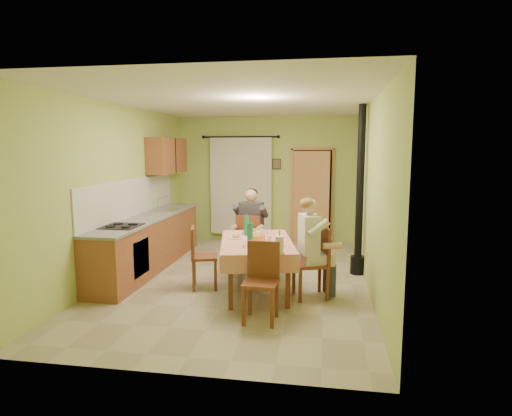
% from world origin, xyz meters
% --- Properties ---
extents(floor, '(4.00, 6.00, 0.01)m').
position_xyz_m(floor, '(0.00, 0.00, 0.00)').
color(floor, tan).
rests_on(floor, ground).
extents(room_shell, '(4.04, 6.04, 2.82)m').
position_xyz_m(room_shell, '(0.00, 0.00, 1.82)').
color(room_shell, '#B5CB68').
rests_on(room_shell, ground).
extents(kitchen_run, '(0.64, 3.64, 1.56)m').
position_xyz_m(kitchen_run, '(-1.71, 0.40, 0.48)').
color(kitchen_run, brown).
rests_on(kitchen_run, ground).
extents(upper_cabinets, '(0.35, 1.40, 0.70)m').
position_xyz_m(upper_cabinets, '(-1.82, 1.70, 1.95)').
color(upper_cabinets, brown).
rests_on(upper_cabinets, room_shell).
extents(curtain, '(1.70, 0.07, 2.22)m').
position_xyz_m(curtain, '(-0.55, 2.90, 1.26)').
color(curtain, black).
rests_on(curtain, ground).
extents(doorway, '(0.96, 0.28, 2.15)m').
position_xyz_m(doorway, '(1.04, 2.92, 1.05)').
color(doorway, black).
rests_on(doorway, ground).
extents(dining_table, '(1.35, 1.87, 0.76)m').
position_xyz_m(dining_table, '(0.36, -0.55, 0.38)').
color(dining_table, '#E18E79').
rests_on(dining_table, ground).
extents(tableware, '(0.92, 1.55, 0.33)m').
position_xyz_m(tableware, '(0.39, -0.65, 0.83)').
color(tableware, white).
rests_on(tableware, dining_table).
extents(chair_far, '(0.46, 0.46, 0.98)m').
position_xyz_m(chair_far, '(0.08, 0.54, 0.29)').
color(chair_far, brown).
rests_on(chair_far, ground).
extents(chair_near, '(0.42, 0.42, 0.96)m').
position_xyz_m(chair_near, '(0.59, -1.63, 0.29)').
color(chair_near, brown).
rests_on(chair_near, ground).
extents(chair_right, '(0.56, 0.56, 1.01)m').
position_xyz_m(chair_right, '(1.17, -0.68, 0.29)').
color(chair_right, brown).
rests_on(chair_right, ground).
extents(chair_left, '(0.47, 0.47, 0.93)m').
position_xyz_m(chair_left, '(-0.44, -0.54, 0.29)').
color(chair_left, brown).
rests_on(chair_left, ground).
extents(man_far, '(0.61, 0.50, 1.39)m').
position_xyz_m(man_far, '(0.09, 0.56, 0.88)').
color(man_far, '#38333D').
rests_on(man_far, chair_far).
extents(man_right, '(0.57, 0.64, 1.39)m').
position_xyz_m(man_right, '(1.15, -0.68, 0.88)').
color(man_right, silver).
rests_on(man_right, chair_right).
extents(stove_flue, '(0.24, 0.24, 2.80)m').
position_xyz_m(stove_flue, '(1.90, 0.60, 1.02)').
color(stove_flue, black).
rests_on(stove_flue, ground).
extents(picture_back, '(0.19, 0.03, 0.23)m').
position_xyz_m(picture_back, '(0.25, 2.97, 1.75)').
color(picture_back, black).
rests_on(picture_back, room_shell).
extents(picture_right, '(0.03, 0.31, 0.21)m').
position_xyz_m(picture_right, '(1.97, 1.20, 1.85)').
color(picture_right, brown).
rests_on(picture_right, room_shell).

